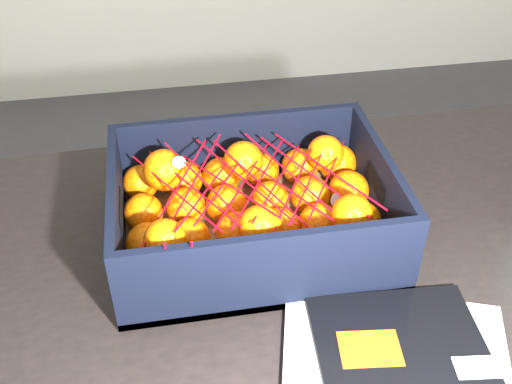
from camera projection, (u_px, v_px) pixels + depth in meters
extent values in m
cube|color=black|center=(340.00, 284.00, 0.88)|extent=(1.22, 0.83, 0.04)
cylinder|color=black|center=(33.00, 321.00, 1.31)|extent=(0.06, 0.06, 0.71)
cylinder|color=black|center=(508.00, 259.00, 1.46)|extent=(0.06, 0.06, 0.71)
cube|color=black|center=(413.00, 381.00, 0.71)|extent=(0.23, 0.29, 0.01)
cube|color=#FF4A0D|center=(370.00, 348.00, 0.75)|extent=(0.08, 0.06, 0.00)
cube|color=white|center=(478.00, 367.00, 0.72)|extent=(0.06, 0.04, 0.00)
cube|color=#885F3F|center=(253.00, 234.00, 0.93)|extent=(0.40, 0.30, 0.01)
cube|color=black|center=(238.00, 149.00, 1.01)|extent=(0.40, 0.01, 0.13)
cube|color=black|center=(272.00, 274.00, 0.78)|extent=(0.40, 0.01, 0.13)
cube|color=black|center=(117.00, 219.00, 0.87)|extent=(0.01, 0.28, 0.13)
cube|color=black|center=(380.00, 190.00, 0.92)|extent=(0.01, 0.28, 0.13)
sphere|color=#FF6205|center=(149.00, 281.00, 0.80)|extent=(0.06, 0.06, 0.06)
sphere|color=#FF6205|center=(148.00, 245.00, 0.86)|extent=(0.06, 0.06, 0.06)
sphere|color=#FF6205|center=(144.00, 213.00, 0.91)|extent=(0.06, 0.06, 0.06)
sphere|color=#FF6205|center=(141.00, 182.00, 0.97)|extent=(0.06, 0.06, 0.06)
sphere|color=#FF6205|center=(198.00, 274.00, 0.81)|extent=(0.06, 0.06, 0.06)
sphere|color=#FF6205|center=(190.00, 238.00, 0.87)|extent=(0.06, 0.06, 0.06)
sphere|color=#FF6205|center=(186.00, 207.00, 0.92)|extent=(0.06, 0.06, 0.06)
sphere|color=#FF6205|center=(184.00, 180.00, 0.98)|extent=(0.06, 0.06, 0.06)
sphere|color=#FF6205|center=(241.00, 268.00, 0.82)|extent=(0.06, 0.06, 0.06)
sphere|color=#FF6205|center=(237.00, 232.00, 0.88)|extent=(0.06, 0.06, 0.06)
sphere|color=#FF6205|center=(226.00, 205.00, 0.93)|extent=(0.06, 0.06, 0.06)
sphere|color=#FF6205|center=(221.00, 176.00, 0.99)|extent=(0.06, 0.06, 0.06)
sphere|color=#FF6205|center=(287.00, 263.00, 0.83)|extent=(0.06, 0.06, 0.06)
sphere|color=#FF6205|center=(280.00, 227.00, 0.89)|extent=(0.06, 0.06, 0.06)
sphere|color=#FF6205|center=(271.00, 199.00, 0.94)|extent=(0.06, 0.06, 0.06)
sphere|color=#FF6205|center=(262.00, 170.00, 1.00)|extent=(0.06, 0.06, 0.06)
sphere|color=#FF6205|center=(335.00, 259.00, 0.83)|extent=(0.06, 0.06, 0.06)
sphere|color=#FF6205|center=(319.00, 224.00, 0.89)|extent=(0.06, 0.06, 0.06)
sphere|color=#FF6205|center=(310.00, 195.00, 0.95)|extent=(0.06, 0.06, 0.06)
sphere|color=#FF6205|center=(300.00, 166.00, 1.01)|extent=(0.06, 0.06, 0.06)
sphere|color=#FF6205|center=(378.00, 251.00, 0.85)|extent=(0.06, 0.06, 0.06)
sphere|color=#FF6205|center=(362.00, 221.00, 0.90)|extent=(0.06, 0.06, 0.06)
sphere|color=#FF6205|center=(349.00, 191.00, 0.96)|extent=(0.06, 0.06, 0.06)
sphere|color=#FF6205|center=(337.00, 163.00, 1.02)|extent=(0.06, 0.06, 0.06)
sphere|color=#FF6205|center=(165.00, 240.00, 0.80)|extent=(0.06, 0.06, 0.06)
sphere|color=#FF6205|center=(164.00, 170.00, 0.92)|extent=(0.06, 0.06, 0.06)
sphere|color=#FF6205|center=(260.00, 227.00, 0.82)|extent=(0.06, 0.06, 0.06)
sphere|color=#FF6205|center=(243.00, 161.00, 0.94)|extent=(0.06, 0.06, 0.06)
sphere|color=#FF6205|center=(352.00, 215.00, 0.84)|extent=(0.06, 0.06, 0.06)
sphere|color=#FF6205|center=(325.00, 153.00, 0.95)|extent=(0.06, 0.06, 0.06)
cylinder|color=#BD0716|center=(174.00, 191.00, 0.85)|extent=(0.11, 0.21, 0.01)
cylinder|color=#BD0716|center=(191.00, 186.00, 0.87)|extent=(0.11, 0.21, 0.01)
cylinder|color=#BD0716|center=(210.00, 187.00, 0.85)|extent=(0.11, 0.21, 0.03)
cylinder|color=#BD0716|center=(227.00, 184.00, 0.86)|extent=(0.11, 0.21, 0.03)
cylinder|color=#BD0716|center=(243.00, 179.00, 0.87)|extent=(0.11, 0.21, 0.01)
cylinder|color=#BD0716|center=(262.00, 185.00, 0.86)|extent=(0.11, 0.21, 0.03)
cylinder|color=#BD0716|center=(278.00, 183.00, 0.87)|extent=(0.11, 0.21, 0.01)
cylinder|color=#BD0716|center=(294.00, 177.00, 0.88)|extent=(0.11, 0.21, 0.03)
cylinder|color=#BD0716|center=(311.00, 175.00, 0.88)|extent=(0.11, 0.21, 0.01)
cylinder|color=#BD0716|center=(327.00, 169.00, 0.89)|extent=(0.11, 0.21, 0.00)
cylinder|color=#BD0716|center=(174.00, 193.00, 0.85)|extent=(0.11, 0.21, 0.03)
cylinder|color=#BD0716|center=(191.00, 186.00, 0.87)|extent=(0.11, 0.21, 0.04)
cylinder|color=#BD0716|center=(209.00, 186.00, 0.86)|extent=(0.11, 0.21, 0.03)
cylinder|color=#BD0716|center=(226.00, 181.00, 0.87)|extent=(0.11, 0.21, 0.03)
cylinder|color=#BD0716|center=(244.00, 183.00, 0.87)|extent=(0.11, 0.21, 0.02)
cylinder|color=#BD0716|center=(260.00, 180.00, 0.88)|extent=(0.11, 0.21, 0.01)
cylinder|color=#BD0716|center=(278.00, 181.00, 0.87)|extent=(0.11, 0.21, 0.03)
cylinder|color=#BD0716|center=(296.00, 182.00, 0.87)|extent=(0.11, 0.21, 0.00)
cylinder|color=#BD0716|center=(311.00, 176.00, 0.88)|extent=(0.11, 0.21, 0.01)
cylinder|color=#BD0716|center=(328.00, 176.00, 0.88)|extent=(0.11, 0.21, 0.03)
cylinder|color=#BD0716|center=(167.00, 260.00, 0.75)|extent=(0.00, 0.03, 0.09)
cylinder|color=#BD0716|center=(191.00, 257.00, 0.75)|extent=(0.01, 0.04, 0.08)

